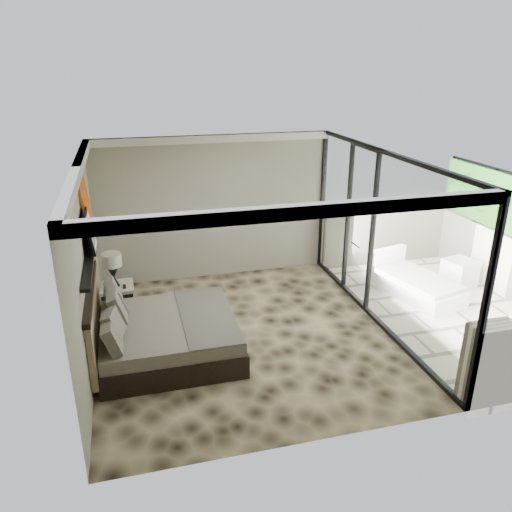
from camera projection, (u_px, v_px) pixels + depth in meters
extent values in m
plane|color=black|center=(244.00, 335.00, 7.91)|extent=(5.00, 5.00, 0.00)
cube|color=silver|center=(243.00, 159.00, 6.89)|extent=(4.50, 5.00, 0.02)
cube|color=gray|center=(214.00, 208.00, 9.64)|extent=(4.50, 0.02, 2.80)
cube|color=gray|center=(85.00, 268.00, 6.86)|extent=(0.02, 5.00, 2.80)
cube|color=white|center=(381.00, 240.00, 7.93)|extent=(0.08, 5.00, 2.80)
cube|color=beige|center=(450.00, 311.00, 8.82)|extent=(3.00, 5.00, 0.12)
cube|color=black|center=(89.00, 258.00, 6.93)|extent=(0.12, 2.20, 0.05)
cube|color=black|center=(170.00, 343.00, 7.37)|extent=(1.97, 1.88, 0.34)
cube|color=#665F55|center=(169.00, 327.00, 7.27)|extent=(1.91, 1.82, 0.21)
cube|color=#4B4A41|center=(207.00, 315.00, 7.37)|extent=(0.75, 1.86, 0.03)
cube|color=#886F56|center=(94.00, 322.00, 6.95)|extent=(0.08, 1.98, 0.94)
cube|color=black|center=(118.00, 298.00, 8.51)|extent=(0.60, 0.60, 0.55)
cone|color=black|center=(114.00, 281.00, 8.37)|extent=(0.18, 0.18, 0.17)
cone|color=black|center=(113.00, 272.00, 8.31)|extent=(0.18, 0.18, 0.17)
cylinder|color=beige|center=(112.00, 260.00, 8.23)|extent=(0.32, 0.32, 0.22)
cube|color=#9D490D|center=(87.00, 210.00, 7.48)|extent=(0.13, 0.90, 0.90)
cube|color=black|center=(90.00, 231.00, 7.01)|extent=(0.11, 0.50, 0.60)
cube|color=silver|center=(459.00, 273.00, 9.58)|extent=(0.62, 0.62, 0.52)
cube|color=white|center=(415.00, 288.00, 9.22)|extent=(1.24, 1.85, 0.30)
cube|color=beige|center=(417.00, 278.00, 9.15)|extent=(1.17, 1.74, 0.08)
cube|color=white|center=(387.00, 257.00, 9.74)|extent=(0.85, 0.33, 0.37)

